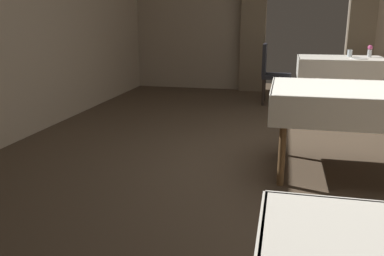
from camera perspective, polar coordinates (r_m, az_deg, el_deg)
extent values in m
plane|color=#4C3D2D|center=(3.76, 17.08, -5.79)|extent=(10.08, 10.08, 0.00)
cube|color=gray|center=(7.89, 0.96, 16.53)|extent=(2.50, 0.12, 3.00)
cube|color=#70604C|center=(7.60, 8.60, 14.51)|extent=(0.44, 0.14, 2.49)
cube|color=#70604C|center=(7.68, 22.81, 13.54)|extent=(0.44, 0.14, 2.49)
cylinder|color=brown|center=(3.27, 12.58, -2.05)|extent=(0.06, 0.06, 0.71)
cylinder|color=brown|center=(4.02, 12.70, 1.13)|extent=(0.06, 0.06, 0.71)
cube|color=brown|center=(3.63, 23.26, 4.77)|extent=(1.45, 0.93, 0.03)
cube|color=silver|center=(3.63, 23.29, 5.08)|extent=(1.51, 0.99, 0.01)
cube|color=silver|center=(3.17, 24.60, 1.47)|extent=(1.51, 0.02, 0.25)
cube|color=silver|center=(4.13, 21.95, 4.63)|extent=(1.51, 0.02, 0.25)
cube|color=silver|center=(3.58, 11.14, 4.01)|extent=(0.02, 0.99, 0.25)
cylinder|color=brown|center=(6.13, 15.62, 5.67)|extent=(0.06, 0.06, 0.71)
cylinder|color=brown|center=(6.26, 24.77, 5.03)|extent=(0.06, 0.06, 0.71)
cylinder|color=brown|center=(6.80, 15.38, 6.56)|extent=(0.06, 0.06, 0.71)
cylinder|color=brown|center=(6.91, 23.68, 5.97)|extent=(0.06, 0.06, 0.71)
cube|color=brown|center=(6.46, 20.18, 9.08)|extent=(1.16, 0.83, 0.03)
cube|color=silver|center=(6.46, 20.20, 9.25)|extent=(1.22, 0.89, 0.01)
cube|color=silver|center=(6.04, 20.57, 7.44)|extent=(1.22, 0.02, 0.31)
cube|color=silver|center=(6.92, 19.65, 8.38)|extent=(1.22, 0.02, 0.31)
cube|color=silver|center=(6.43, 14.66, 8.31)|extent=(0.02, 0.89, 0.31)
cube|color=silver|center=(6.58, 25.37, 7.51)|extent=(0.02, 0.89, 0.31)
cylinder|color=black|center=(6.74, 13.36, 5.37)|extent=(0.04, 0.04, 0.42)
cylinder|color=black|center=(6.36, 13.37, 4.82)|extent=(0.04, 0.04, 0.42)
cylinder|color=black|center=(6.74, 10.12, 5.55)|extent=(0.04, 0.04, 0.42)
cylinder|color=black|center=(6.37, 9.94, 5.01)|extent=(0.04, 0.04, 0.42)
cube|color=black|center=(6.52, 11.81, 7.15)|extent=(0.44, 0.44, 0.06)
cube|color=black|center=(6.49, 10.14, 9.47)|extent=(0.05, 0.42, 0.48)
cylinder|color=silver|center=(6.64, 23.67, 9.58)|extent=(0.06, 0.06, 0.11)
sphere|color=#D84C8C|center=(6.63, 23.75, 10.32)|extent=(0.07, 0.07, 0.07)
cylinder|color=silver|center=(6.59, 21.28, 9.76)|extent=(0.07, 0.07, 0.11)
cylinder|color=white|center=(6.30, 22.42, 9.02)|extent=(0.23, 0.23, 0.01)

